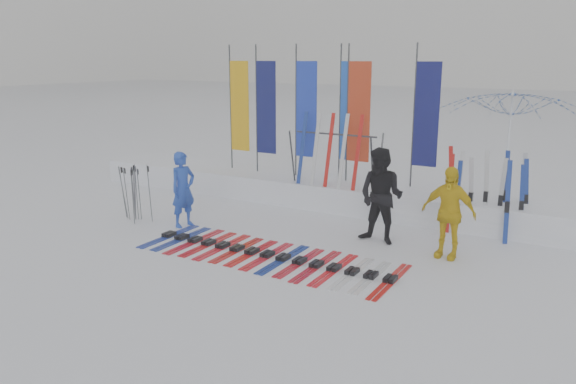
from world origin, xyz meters
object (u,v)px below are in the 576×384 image
Objects in this scene: person_yellow at (448,213)px; ski_row at (267,255)px; ski_rack at (335,152)px; tent_canopy at (507,150)px; person_black at (381,196)px; person_blue at (183,189)px.

ski_row is (-2.78, -1.59, -0.79)m from person_yellow.
ski_rack reaches higher than ski_row.
person_yellow is at bearing 29.71° from ski_row.
person_yellow is 0.52× the size of tent_canopy.
person_black is 0.58× the size of tent_canopy.
tent_canopy is 1.56× the size of ski_rack.
person_yellow is 3.68m from ski_rack.
ski_rack is (-1.78, 1.73, 0.46)m from person_black.
person_black is 1.34m from person_yellow.
tent_canopy is at bearing 60.41° from ski_row.
person_black is 0.38× the size of ski_row.
person_black is (3.98, 1.03, 0.13)m from person_blue.
person_black reaches higher than person_yellow.
tent_canopy is at bearing 71.83° from person_black.
person_blue is at bearing -128.50° from ski_rack.
ski_rack reaches higher than person_blue.
person_blue is 0.86× the size of person_black.
person_yellow is (1.32, -0.17, -0.09)m from person_black.
tent_canopy is (1.63, 3.69, 0.51)m from person_black.
tent_canopy is at bearing 90.46° from person_yellow.
person_black is at bearing -44.11° from ski_rack.
ski_row is at bearing -124.06° from person_black.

